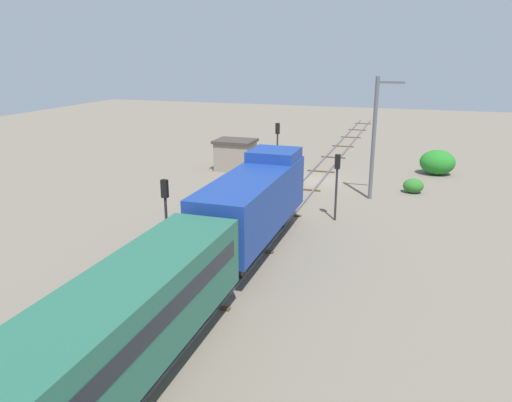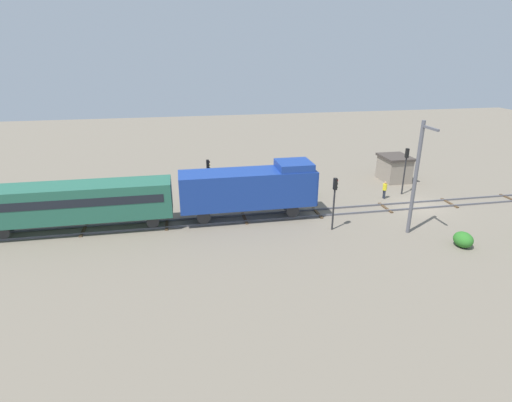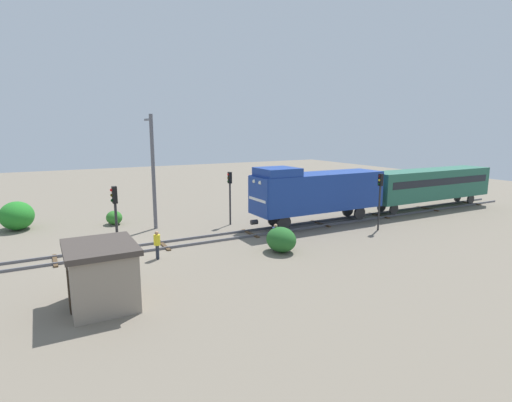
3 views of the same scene
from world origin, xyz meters
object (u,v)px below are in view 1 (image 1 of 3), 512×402
at_px(traffic_signal_far, 166,205).
at_px(worker_near_track, 279,172).
at_px(worker_by_signal, 226,193).
at_px(relay_hut, 235,155).
at_px(traffic_signal_mid, 337,175).
at_px(catenary_mast, 375,136).
at_px(locomotive, 255,199).
at_px(traffic_signal_near, 277,140).
at_px(passenger_car_leading, 110,331).

relative_size(traffic_signal_far, worker_near_track, 2.53).
height_order(worker_by_signal, relay_hut, relay_hut).
bearing_deg(traffic_signal_mid, traffic_signal_far, 52.48).
xyz_separation_m(worker_by_signal, catenary_mast, (-9.26, -5.21, 3.59)).
relative_size(locomotive, traffic_signal_near, 2.53).
bearing_deg(catenary_mast, relay_hut, -23.94).
xyz_separation_m(passenger_car_leading, catenary_mast, (-5.06, -24.90, 2.06)).
bearing_deg(worker_by_signal, traffic_signal_far, -122.23).
distance_m(locomotive, catenary_mast, 12.75).
relative_size(locomotive, worker_near_track, 6.82).
height_order(traffic_signal_near, traffic_signal_far, traffic_signal_near).
distance_m(passenger_car_leading, worker_by_signal, 20.19).
bearing_deg(worker_near_track, traffic_signal_near, 120.39).
xyz_separation_m(traffic_signal_mid, relay_hut, (10.90, -11.17, -1.56)).
height_order(traffic_signal_mid, worker_by_signal, traffic_signal_mid).
distance_m(worker_near_track, worker_by_signal, 7.27).
bearing_deg(passenger_car_leading, worker_by_signal, -77.96).
bearing_deg(traffic_signal_mid, worker_near_track, -52.01).
relative_size(traffic_signal_mid, traffic_signal_far, 0.99).
bearing_deg(traffic_signal_mid, traffic_signal_near, -55.95).
distance_m(locomotive, passenger_car_leading, 13.34).
height_order(traffic_signal_mid, catenary_mast, catenary_mast).
relative_size(passenger_car_leading, traffic_signal_mid, 3.30).
relative_size(passenger_car_leading, relay_hut, 4.00).
relative_size(traffic_signal_mid, catenary_mast, 0.49).
height_order(locomotive, traffic_signal_far, locomotive).
bearing_deg(locomotive, passenger_car_leading, 90.00).
relative_size(traffic_signal_near, traffic_signal_far, 1.07).
distance_m(traffic_signal_far, worker_near_track, 16.70).
relative_size(traffic_signal_far, catenary_mast, 0.50).
height_order(passenger_car_leading, catenary_mast, catenary_mast).
bearing_deg(traffic_signal_mid, worker_by_signal, -2.85).
bearing_deg(traffic_signal_far, catenary_mast, -120.48).
bearing_deg(passenger_car_leading, relay_hut, -76.17).
distance_m(locomotive, worker_by_signal, 7.82).
bearing_deg(worker_near_track, traffic_signal_far, -82.63).
height_order(traffic_signal_near, worker_by_signal, traffic_signal_near).
relative_size(passenger_car_leading, traffic_signal_far, 3.26).
distance_m(worker_by_signal, catenary_mast, 11.22).
distance_m(traffic_signal_near, catenary_mast, 9.36).
height_order(worker_near_track, catenary_mast, catenary_mast).
bearing_deg(worker_by_signal, passenger_car_leading, -113.80).
xyz_separation_m(passenger_car_leading, traffic_signal_far, (3.60, -10.19, 0.46)).
xyz_separation_m(traffic_signal_near, worker_near_track, (-0.80, 2.34, -2.18)).
xyz_separation_m(passenger_car_leading, worker_near_track, (2.40, -26.73, -1.53)).
height_order(traffic_signal_near, relay_hut, traffic_signal_near).
relative_size(worker_by_signal, catenary_mast, 0.20).
xyz_separation_m(traffic_signal_near, relay_hut, (4.30, -1.40, -1.78)).
height_order(traffic_signal_near, catenary_mast, catenary_mast).
height_order(traffic_signal_far, worker_near_track, traffic_signal_far).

